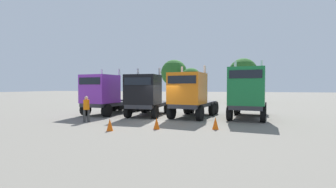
{
  "coord_description": "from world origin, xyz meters",
  "views": [
    {
      "loc": [
        5.14,
        -16.24,
        2.4
      ],
      "look_at": [
        -0.48,
        2.84,
        1.79
      ],
      "focal_mm": 25.09,
      "sensor_mm": 36.0,
      "label": 1
    }
  ],
  "objects_px": {
    "traffic_cone_far": "(157,123)",
    "traffic_cone_mid": "(215,123)",
    "semi_truck_black": "(146,95)",
    "semi_truck_green": "(247,93)",
    "semi_truck_orange": "(190,95)",
    "semi_truck_purple": "(105,94)",
    "visitor_in_hivis": "(86,107)",
    "traffic_cone_near": "(110,125)"
  },
  "relations": [
    {
      "from": "semi_truck_orange",
      "to": "traffic_cone_far",
      "type": "xyz_separation_m",
      "value": [
        -0.93,
        -5.19,
        -1.48
      ]
    },
    {
      "from": "semi_truck_orange",
      "to": "semi_truck_green",
      "type": "height_order",
      "value": "semi_truck_green"
    },
    {
      "from": "semi_truck_green",
      "to": "traffic_cone_near",
      "type": "bearing_deg",
      "value": -40.19
    },
    {
      "from": "semi_truck_black",
      "to": "semi_truck_orange",
      "type": "distance_m",
      "value": 3.64
    },
    {
      "from": "semi_truck_black",
      "to": "semi_truck_green",
      "type": "distance_m",
      "value": 7.82
    },
    {
      "from": "semi_truck_purple",
      "to": "traffic_cone_near",
      "type": "distance_m",
      "value": 7.91
    },
    {
      "from": "semi_truck_purple",
      "to": "semi_truck_orange",
      "type": "xyz_separation_m",
      "value": [
        7.46,
        -0.1,
        0.03
      ]
    },
    {
      "from": "semi_truck_purple",
      "to": "traffic_cone_mid",
      "type": "height_order",
      "value": "semi_truck_purple"
    },
    {
      "from": "semi_truck_purple",
      "to": "traffic_cone_mid",
      "type": "relative_size",
      "value": 9.22
    },
    {
      "from": "semi_truck_purple",
      "to": "semi_truck_orange",
      "type": "height_order",
      "value": "semi_truck_orange"
    },
    {
      "from": "visitor_in_hivis",
      "to": "traffic_cone_near",
      "type": "bearing_deg",
      "value": 5.57
    },
    {
      "from": "semi_truck_green",
      "to": "semi_truck_orange",
      "type": "bearing_deg",
      "value": -76.79
    },
    {
      "from": "semi_truck_purple",
      "to": "semi_truck_green",
      "type": "relative_size",
      "value": 0.98
    },
    {
      "from": "semi_truck_orange",
      "to": "semi_truck_green",
      "type": "relative_size",
      "value": 0.94
    },
    {
      "from": "traffic_cone_near",
      "to": "semi_truck_green",
      "type": "bearing_deg",
      "value": 43.01
    },
    {
      "from": "semi_truck_green",
      "to": "traffic_cone_mid",
      "type": "xyz_separation_m",
      "value": [
        -1.89,
        -4.79,
        -1.59
      ]
    },
    {
      "from": "semi_truck_black",
      "to": "semi_truck_green",
      "type": "height_order",
      "value": "semi_truck_green"
    },
    {
      "from": "semi_truck_purple",
      "to": "semi_truck_black",
      "type": "relative_size",
      "value": 1.06
    },
    {
      "from": "traffic_cone_mid",
      "to": "traffic_cone_far",
      "type": "relative_size",
      "value": 1.06
    },
    {
      "from": "semi_truck_purple",
      "to": "traffic_cone_near",
      "type": "height_order",
      "value": "semi_truck_purple"
    },
    {
      "from": "semi_truck_green",
      "to": "traffic_cone_mid",
      "type": "height_order",
      "value": "semi_truck_green"
    },
    {
      "from": "semi_truck_black",
      "to": "visitor_in_hivis",
      "type": "xyz_separation_m",
      "value": [
        -2.74,
        -4.05,
        -0.71
      ]
    },
    {
      "from": "semi_truck_black",
      "to": "semi_truck_green",
      "type": "xyz_separation_m",
      "value": [
        7.8,
        0.47,
        0.2
      ]
    },
    {
      "from": "semi_truck_black",
      "to": "traffic_cone_far",
      "type": "xyz_separation_m",
      "value": [
        2.7,
        -5.19,
        -1.41
      ]
    },
    {
      "from": "traffic_cone_far",
      "to": "semi_truck_orange",
      "type": "bearing_deg",
      "value": 79.79
    },
    {
      "from": "traffic_cone_near",
      "to": "semi_truck_purple",
      "type": "bearing_deg",
      "value": 123.17
    },
    {
      "from": "semi_truck_green",
      "to": "semi_truck_purple",
      "type": "bearing_deg",
      "value": -81.39
    },
    {
      "from": "semi_truck_purple",
      "to": "traffic_cone_near",
      "type": "xyz_separation_m",
      "value": [
        4.25,
        -6.51,
        -1.44
      ]
    },
    {
      "from": "semi_truck_orange",
      "to": "visitor_in_hivis",
      "type": "relative_size",
      "value": 3.46
    },
    {
      "from": "semi_truck_black",
      "to": "visitor_in_hivis",
      "type": "bearing_deg",
      "value": -35.82
    },
    {
      "from": "visitor_in_hivis",
      "to": "semi_truck_orange",
      "type": "bearing_deg",
      "value": 74.67
    },
    {
      "from": "semi_truck_orange",
      "to": "semi_truck_purple",
      "type": "bearing_deg",
      "value": -82.16
    },
    {
      "from": "semi_truck_green",
      "to": "visitor_in_hivis",
      "type": "height_order",
      "value": "semi_truck_green"
    },
    {
      "from": "semi_truck_black",
      "to": "traffic_cone_near",
      "type": "xyz_separation_m",
      "value": [
        0.43,
        -6.41,
        -1.39
      ]
    },
    {
      "from": "traffic_cone_far",
      "to": "semi_truck_black",
      "type": "bearing_deg",
      "value": 117.52
    },
    {
      "from": "semi_truck_purple",
      "to": "semi_truck_black",
      "type": "height_order",
      "value": "semi_truck_purple"
    },
    {
      "from": "visitor_in_hivis",
      "to": "semi_truck_green",
      "type": "bearing_deg",
      "value": 65.46
    },
    {
      "from": "traffic_cone_far",
      "to": "traffic_cone_mid",
      "type": "bearing_deg",
      "value": 15.07
    },
    {
      "from": "semi_truck_purple",
      "to": "traffic_cone_far",
      "type": "height_order",
      "value": "semi_truck_purple"
    },
    {
      "from": "visitor_in_hivis",
      "to": "traffic_cone_near",
      "type": "height_order",
      "value": "visitor_in_hivis"
    },
    {
      "from": "traffic_cone_mid",
      "to": "traffic_cone_far",
      "type": "xyz_separation_m",
      "value": [
        -3.21,
        -0.86,
        -0.02
      ]
    },
    {
      "from": "semi_truck_orange",
      "to": "traffic_cone_far",
      "type": "bearing_deg",
      "value": -1.59
    }
  ]
}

